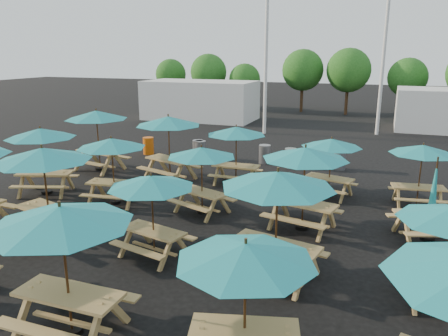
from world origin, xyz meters
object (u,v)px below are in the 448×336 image
(picnic_unit_10, at_px, (202,155))
(waste_bin_3, at_px, (265,154))
(picnic_unit_9, at_px, (151,186))
(picnic_unit_3, at_px, (96,118))
(picnic_unit_18, at_px, (432,207))
(picnic_unit_8, at_px, (61,222))
(waste_bin_4, at_px, (291,158))
(picnic_unit_6, at_px, (112,146))
(waste_bin_0, at_px, (148,146))
(picnic_unit_15, at_px, (331,146))
(picnic_unit_14, at_px, (305,157))
(picnic_unit_13, at_px, (278,185))
(picnic_unit_2, at_px, (41,136))
(waste_bin_5, at_px, (340,160))
(waste_bin_1, at_px, (200,150))
(picnic_unit_19, at_px, (423,152))
(picnic_unit_12, at_px, (246,259))
(picnic_unit_11, at_px, (236,134))
(waste_bin_2, at_px, (198,149))
(picnic_unit_7, at_px, (168,124))
(picnic_unit_5, at_px, (43,159))

(picnic_unit_10, xyz_separation_m, waste_bin_3, (0.16, 6.75, -1.43))
(picnic_unit_9, bearing_deg, picnic_unit_3, 146.86)
(picnic_unit_18, bearing_deg, waste_bin_3, 114.23)
(waste_bin_3, bearing_deg, picnic_unit_8, -89.86)
(waste_bin_4, bearing_deg, picnic_unit_10, -102.27)
(picnic_unit_6, height_order, waste_bin_0, picnic_unit_6)
(picnic_unit_3, bearing_deg, picnic_unit_15, 10.25)
(picnic_unit_6, relative_size, picnic_unit_14, 0.88)
(picnic_unit_13, height_order, picnic_unit_14, picnic_unit_13)
(picnic_unit_2, height_order, waste_bin_5, picnic_unit_2)
(picnic_unit_10, distance_m, waste_bin_1, 7.36)
(picnic_unit_13, distance_m, picnic_unit_18, 4.89)
(picnic_unit_9, relative_size, picnic_unit_19, 1.05)
(picnic_unit_12, distance_m, picnic_unit_18, 7.11)
(picnic_unit_2, xyz_separation_m, picnic_unit_18, (12.34, 0.38, -1.12))
(picnic_unit_3, xyz_separation_m, picnic_unit_18, (12.48, -2.95, -1.29))
(waste_bin_1, xyz_separation_m, waste_bin_3, (3.07, 0.15, 0.00))
(picnic_unit_11, height_order, picnic_unit_13, picnic_unit_13)
(picnic_unit_8, height_order, picnic_unit_12, picnic_unit_8)
(picnic_unit_2, distance_m, picnic_unit_9, 6.68)
(picnic_unit_19, bearing_deg, waste_bin_4, 135.45)
(waste_bin_1, relative_size, waste_bin_4, 1.00)
(picnic_unit_10, xyz_separation_m, picnic_unit_19, (6.29, 2.94, -0.04))
(picnic_unit_13, bearing_deg, waste_bin_2, 133.69)
(picnic_unit_10, bearing_deg, picnic_unit_7, 151.43)
(picnic_unit_8, bearing_deg, waste_bin_0, 114.21)
(picnic_unit_12, height_order, waste_bin_4, picnic_unit_12)
(picnic_unit_5, bearing_deg, picnic_unit_12, -9.61)
(picnic_unit_6, relative_size, picnic_unit_10, 0.93)
(picnic_unit_14, bearing_deg, picnic_unit_5, -141.75)
(picnic_unit_14, distance_m, waste_bin_4, 7.05)
(picnic_unit_3, bearing_deg, picnic_unit_11, 12.40)
(picnic_unit_18, bearing_deg, picnic_unit_8, -153.14)
(picnic_unit_19, height_order, waste_bin_3, picnic_unit_19)
(picnic_unit_6, bearing_deg, picnic_unit_19, 10.09)
(picnic_unit_13, height_order, picnic_unit_19, picnic_unit_13)
(picnic_unit_19, distance_m, waste_bin_0, 12.53)
(picnic_unit_10, xyz_separation_m, picnic_unit_15, (3.47, 3.02, -0.05))
(picnic_unit_10, height_order, waste_bin_2, picnic_unit_10)
(picnic_unit_10, bearing_deg, picnic_unit_5, -114.54)
(picnic_unit_3, relative_size, picnic_unit_11, 1.33)
(picnic_unit_5, relative_size, waste_bin_0, 3.69)
(picnic_unit_15, bearing_deg, picnic_unit_10, -124.70)
(picnic_unit_3, bearing_deg, picnic_unit_8, -45.65)
(picnic_unit_10, xyz_separation_m, picnic_unit_11, (-0.02, 3.29, 0.09))
(picnic_unit_6, xyz_separation_m, picnic_unit_11, (3.04, 3.48, 0.00))
(picnic_unit_6, relative_size, picnic_unit_12, 0.94)
(picnic_unit_14, xyz_separation_m, waste_bin_5, (0.29, 7.01, -1.67))
(picnic_unit_7, bearing_deg, picnic_unit_15, 18.37)
(picnic_unit_5, height_order, picnic_unit_18, picnic_unit_5)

